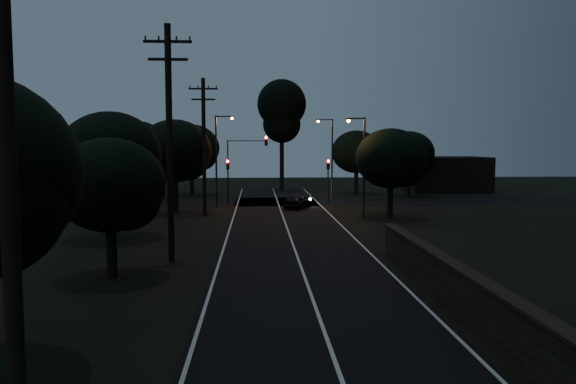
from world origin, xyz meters
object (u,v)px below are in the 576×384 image
signal_right (328,173)px  streetlight_b (330,153)px  streetlight_a (218,154)px  signal_mast (246,157)px  tall_pine (282,111)px  utility_pole_far (204,144)px  streetlight_c (362,160)px  utility_pole_near (5,101)px  signal_left (228,173)px  car (297,201)px  utility_pole_mid (169,140)px

signal_right → streetlight_b: 4.45m
streetlight_a → signal_right: bearing=11.3°
signal_mast → tall_pine: bearing=75.4°
signal_mast → streetlight_b: (8.22, 4.01, 0.30)m
utility_pole_far → tall_pine: (7.00, 23.00, 3.92)m
utility_pole_far → streetlight_c: 12.05m
utility_pole_near → signal_left: (1.40, 41.99, -3.41)m
utility_pole_near → signal_left: 42.15m
utility_pole_far → signal_mast: utility_pole_far is taller
signal_right → signal_mast: bearing=180.0°
utility_pole_near → car: (7.49, 38.49, -5.60)m
utility_pole_near → streetlight_b: size_ratio=1.50×
streetlight_a → streetlight_b: 12.19m
streetlight_a → utility_pole_far: bearing=-96.6°
tall_pine → signal_left: 17.32m
signal_right → streetlight_a: 10.26m
tall_pine → streetlight_c: size_ratio=1.74×
utility_pole_mid → signal_mast: 25.22m
signal_mast → car: 6.73m
utility_pole_far → signal_left: (1.40, 7.99, -2.65)m
utility_pole_far → signal_right: utility_pole_far is taller
tall_pine → streetlight_a: tall_pine is taller
streetlight_b → car: size_ratio=2.11×
tall_pine → streetlight_a: 18.75m
utility_pole_near → signal_mast: bearing=85.8°
utility_pole_near → streetlight_c: (11.83, 32.00, -1.89)m
signal_right → car: 5.17m
tall_pine → streetlight_b: size_ratio=1.63×
utility_pole_mid → signal_right: utility_pole_mid is taller
utility_pole_far → car: utility_pole_far is taller
tall_pine → signal_left: (-5.60, -15.01, -6.57)m
streetlight_c → utility_pole_far: bearing=170.4°
tall_pine → car: tall_pine is taller
streetlight_b → signal_left: bearing=-158.0°
streetlight_c → streetlight_a: bearing=144.3°
utility_pole_mid → car: size_ratio=2.91×
utility_pole_near → streetlight_a: bearing=89.0°
signal_right → streetlight_a: size_ratio=0.51×
utility_pole_mid → utility_pole_far: 17.00m
tall_pine → car: (0.49, -18.51, -8.76)m
utility_pole_far → signal_mast: 8.64m
utility_pole_mid → car: (7.49, 21.49, -5.09)m
streetlight_c → car: streetlight_c is taller
utility_pole_mid → streetlight_c: utility_pole_mid is taller
streetlight_c → utility_pole_near: bearing=-110.3°
signal_right → streetlight_a: streetlight_a is taller
tall_pine → signal_mast: (-3.91, -15.01, -5.06)m
utility_pole_far → car: size_ratio=2.77×
signal_mast → utility_pole_near: bearing=-94.2°
streetlight_a → streetlight_b: same height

